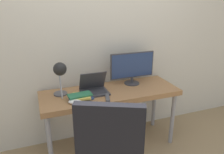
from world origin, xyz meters
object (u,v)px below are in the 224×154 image
desk_lamp (60,73)px  game_controller (75,101)px  monitor (132,67)px  office_chair (111,153)px  laptop (94,88)px  book_stack (81,97)px

desk_lamp → game_controller: size_ratio=3.06×
monitor → office_chair: bearing=-123.1°
laptop → office_chair: (-0.11, -0.87, -0.20)m
monitor → office_chair: 1.22m
laptop → book_stack: bearing=-144.3°
monitor → game_controller: (-0.78, -0.30, -0.20)m
laptop → game_controller: size_ratio=2.25×
laptop → desk_lamp: bearing=-171.3°
laptop → office_chair: bearing=-97.1°
monitor → book_stack: size_ratio=2.10×
desk_lamp → office_chair: size_ratio=0.38×
monitor → game_controller: bearing=-159.1°
laptop → desk_lamp: desk_lamp is taller
monitor → office_chair: size_ratio=0.52×
desk_lamp → book_stack: desk_lamp is taller
laptop → monitor: monitor is taller
desk_lamp → monitor: bearing=10.1°
game_controller → monitor: bearing=20.9°
office_chair → monitor: bearing=56.9°
laptop → book_stack: 0.22m
desk_lamp → office_chair: (0.26, -0.81, -0.45)m
desk_lamp → game_controller: (0.11, -0.14, -0.28)m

